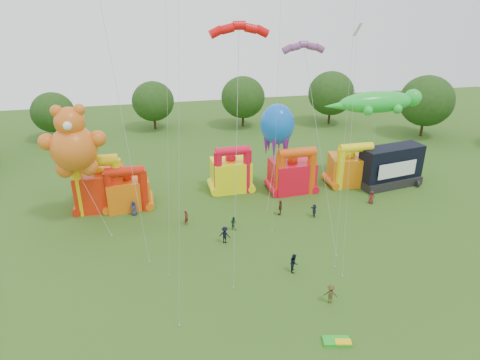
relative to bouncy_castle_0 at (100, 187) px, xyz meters
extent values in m
plane|color=#325718|center=(15.90, -27.56, -2.71)|extent=(160.00, 160.00, 0.00)
cylinder|color=#352314|center=(54.28, 16.72, -0.85)|extent=(0.44, 0.44, 3.72)
ellipsoid|color=#1D3D12|center=(54.28, 16.72, 3.70)|extent=(9.30, 9.30, 8.89)
cylinder|color=#352314|center=(41.08, 27.55, -0.96)|extent=(0.44, 0.44, 3.51)
ellipsoid|color=#1D3D12|center=(41.08, 27.55, 3.33)|extent=(8.77, 8.78, 8.39)
cylinder|color=#352314|center=(24.10, 29.44, -1.06)|extent=(0.44, 0.44, 3.30)
ellipsoid|color=#1D3D12|center=(24.10, 29.44, 2.97)|extent=(8.25, 8.25, 7.88)
cylinder|color=#352314|center=(7.42, 31.42, -1.17)|extent=(0.44, 0.44, 3.09)
ellipsoid|color=#1D3D12|center=(7.42, 31.42, 2.61)|extent=(7.73, 7.72, 7.38)
cylinder|color=#352314|center=(-9.68, 28.46, -1.27)|extent=(0.44, 0.44, 2.88)
ellipsoid|color=#1D3D12|center=(-9.68, 28.46, 2.25)|extent=(7.20, 7.20, 6.88)
cube|color=red|center=(0.00, 0.32, -0.43)|extent=(5.70, 4.59, 4.57)
cylinder|color=yellow|center=(-2.20, -1.32, 0.55)|extent=(1.24, 1.24, 6.53)
cylinder|color=yellow|center=(2.20, -1.32, 0.55)|extent=(1.24, 1.24, 6.53)
cylinder|color=yellow|center=(0.00, -1.32, 3.82)|extent=(5.01, 1.30, 1.30)
sphere|color=yellow|center=(0.00, 0.32, 2.16)|extent=(1.40, 1.40, 1.40)
cube|color=orange|center=(3.08, -0.34, -0.91)|extent=(5.38, 4.51, 3.60)
cylinder|color=red|center=(1.16, -1.77, -0.14)|extent=(1.09, 1.09, 5.14)
cylinder|color=red|center=(5.01, -1.77, -0.14)|extent=(1.09, 1.09, 5.14)
cylinder|color=red|center=(3.08, -1.77, 2.43)|extent=(4.40, 1.14, 1.14)
sphere|color=red|center=(3.08, -0.34, 1.19)|extent=(1.40, 1.40, 1.40)
cube|color=#FFFA0D|center=(16.19, 1.85, -0.67)|extent=(4.96, 4.02, 4.08)
cylinder|color=red|center=(14.29, 0.44, 0.20)|extent=(1.07, 1.07, 5.82)
cylinder|color=red|center=(18.08, 0.44, 0.20)|extent=(1.07, 1.07, 5.82)
cylinder|color=red|center=(16.19, 0.44, 3.11)|extent=(4.32, 1.12, 1.12)
sphere|color=red|center=(16.19, 1.85, 1.67)|extent=(1.40, 1.40, 1.40)
cube|color=red|center=(23.93, -0.02, -0.72)|extent=(5.57, 4.60, 3.99)
cylinder|color=#EA4A0C|center=(21.87, -1.55, 0.14)|extent=(1.16, 1.16, 5.70)
cylinder|color=#EA4A0C|center=(25.99, -1.55, 0.14)|extent=(1.16, 1.16, 5.70)
cylinder|color=#EA4A0C|center=(23.93, -1.55, 2.99)|extent=(4.70, 1.22, 1.22)
sphere|color=#EA4A0C|center=(23.93, -0.02, 1.58)|extent=(1.40, 1.40, 1.40)
cube|color=orange|center=(32.07, 0.30, -0.75)|extent=(5.65, 4.84, 3.92)
cylinder|color=#FFEB0D|center=(30.12, -1.15, 0.09)|extent=(1.10, 1.10, 5.60)
cylinder|color=#FFEB0D|center=(34.03, -1.15, 0.09)|extent=(1.10, 1.10, 5.60)
cylinder|color=#FFEB0D|center=(32.07, -1.15, 2.89)|extent=(4.45, 1.16, 1.16)
sphere|color=#FFEB0D|center=(32.07, 0.30, 1.51)|extent=(1.40, 1.40, 1.40)
cube|color=black|center=(37.27, -1.59, -2.16)|extent=(9.02, 4.63, 1.10)
cube|color=black|center=(37.27, -1.39, 0.54)|extent=(8.95, 4.22, 4.30)
cube|color=white|center=(37.27, -3.04, 0.11)|extent=(5.86, 1.08, 2.02)
cylinder|color=black|center=(33.83, -2.88, -2.31)|extent=(0.30, 0.90, 0.90)
cylinder|color=black|center=(40.71, -2.88, -2.31)|extent=(0.30, 0.90, 0.90)
sphere|color=orange|center=(-1.72, -2.94, 6.03)|extent=(4.90, 4.90, 4.90)
sphere|color=orange|center=(-1.72, -2.94, 8.92)|extent=(3.12, 3.12, 3.12)
sphere|color=orange|center=(-2.83, -2.94, 10.15)|extent=(1.22, 1.22, 1.22)
sphere|color=orange|center=(-0.60, -2.94, 10.15)|extent=(1.22, 1.22, 1.22)
sphere|color=orange|center=(-4.28, -2.94, 6.92)|extent=(1.78, 1.78, 1.78)
sphere|color=orange|center=(0.84, -2.94, 6.92)|extent=(1.78, 1.78, 1.78)
sphere|color=orange|center=(-2.94, -2.94, 3.80)|extent=(2.00, 2.00, 2.00)
sphere|color=orange|center=(-0.49, -2.94, 3.80)|extent=(2.00, 2.00, 2.00)
sphere|color=white|center=(-1.72, -4.45, 8.92)|extent=(0.89, 0.89, 0.89)
ellipsoid|color=green|center=(35.90, 1.77, 7.95)|extent=(10.65, 3.33, 2.83)
sphere|color=green|center=(41.10, 1.77, 8.26)|extent=(2.29, 2.29, 2.29)
cone|color=green|center=(30.49, 1.77, 7.74)|extent=(4.16, 1.66, 1.66)
sphere|color=green|center=(37.98, 3.43, 7.32)|extent=(1.25, 1.25, 1.25)
sphere|color=green|center=(37.98, 0.10, 7.32)|extent=(1.25, 1.25, 1.25)
sphere|color=green|center=(33.81, 3.43, 7.32)|extent=(1.25, 1.25, 1.25)
sphere|color=green|center=(33.81, 0.10, 7.32)|extent=(1.25, 1.25, 1.25)
ellipsoid|color=blue|center=(21.94, 0.71, 6.12)|extent=(4.26, 4.26, 5.11)
cone|color=#591E8C|center=(23.33, 0.71, 3.78)|extent=(0.96, 0.96, 3.41)
cone|color=#591E8C|center=(22.64, 1.91, 3.78)|extent=(0.96, 0.96, 3.41)
cone|color=#591E8C|center=(21.25, 1.91, 3.78)|extent=(0.96, 0.96, 3.41)
cone|color=#591E8C|center=(20.56, 0.71, 3.78)|extent=(0.96, 0.96, 3.41)
cone|color=#591E8C|center=(21.25, -0.49, 3.78)|extent=(0.96, 0.96, 3.41)
cone|color=#591E8C|center=(22.64, -0.49, 3.78)|extent=(0.96, 0.96, 3.41)
cube|color=white|center=(24.39, -13.18, 18.32)|extent=(1.02, 1.02, 1.10)
cube|color=green|center=(18.53, -26.48, -2.59)|extent=(2.17, 1.42, 0.24)
cube|color=yellow|center=(18.93, -26.78, -2.45)|extent=(1.30, 0.85, 0.10)
imported|color=#293045|center=(3.71, -2.85, -1.81)|extent=(0.94, 0.66, 1.81)
imported|color=#561C18|center=(9.46, -6.37, -1.85)|extent=(0.71, 0.75, 1.72)
imported|color=#1A4220|center=(14.41, -8.56, -1.94)|extent=(0.94, 0.95, 1.55)
imported|color=black|center=(12.96, -11.06, -1.78)|extent=(1.39, 1.20, 1.86)
imported|color=#422B1A|center=(20.40, -6.45, -1.77)|extent=(0.91, 1.19, 1.88)
imported|color=#202436|center=(24.10, -7.72, -1.93)|extent=(0.51, 1.46, 1.56)
imported|color=maroon|center=(32.23, -6.06, -1.90)|extent=(0.94, 0.82, 1.62)
imported|color=#163929|center=(35.28, -2.72, -1.84)|extent=(0.73, 0.59, 1.74)
imported|color=black|center=(18.33, -17.31, -1.79)|extent=(0.94, 1.06, 1.84)
imported|color=#463C1C|center=(19.88, -22.15, -1.84)|extent=(1.29, 1.02, 1.75)
camera|label=1|loc=(6.28, -48.61, 21.29)|focal=32.00mm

